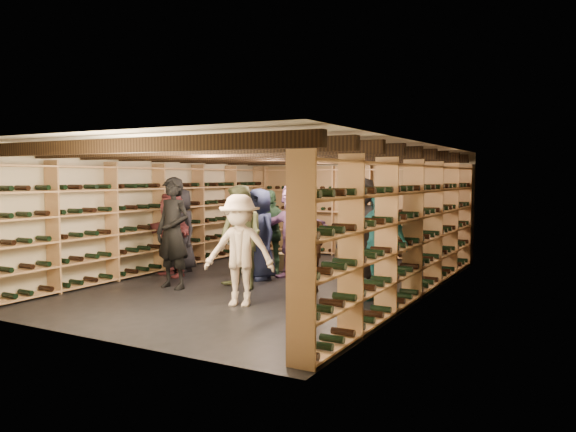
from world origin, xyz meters
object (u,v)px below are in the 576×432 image
(person_0, at_px, (181,230))
(person_10, at_px, (269,232))
(person_8, at_px, (307,245))
(person_11, at_px, (294,230))
(person_5, at_px, (171,234))
(person_1, at_px, (173,233))
(person_12, at_px, (362,229))
(person_7, at_px, (354,242))
(person_6, at_px, (259,234))
(person_2, at_px, (241,237))
(person_9, at_px, (243,232))
(person_3, at_px, (240,250))
(crate_stack_left, at_px, (349,252))
(crate_loose, at_px, (298,264))
(crate_stack_right, at_px, (289,262))
(person_4, at_px, (379,244))

(person_0, xyz_separation_m, person_10, (1.73, 0.54, -0.01))
(person_8, distance_m, person_11, 1.29)
(person_11, bearing_deg, person_5, -154.67)
(person_1, bearing_deg, person_10, 73.45)
(person_0, distance_m, person_12, 3.63)
(person_7, height_order, person_12, person_12)
(person_6, xyz_separation_m, person_11, (0.50, 0.40, 0.06))
(person_5, xyz_separation_m, person_11, (2.15, 0.91, 0.09))
(person_2, distance_m, person_6, 0.92)
(person_1, distance_m, person_5, 1.22)
(person_0, distance_m, person_1, 1.74)
(person_8, relative_size, person_9, 0.98)
(person_11, bearing_deg, person_9, 179.58)
(person_8, bearing_deg, person_1, -137.72)
(person_0, height_order, person_3, person_0)
(crate_stack_left, height_order, person_8, person_8)
(crate_loose, height_order, person_10, person_10)
(person_7, bearing_deg, person_10, 179.32)
(crate_stack_right, height_order, person_6, person_6)
(person_7, xyz_separation_m, person_10, (-2.01, 0.67, 0.01))
(crate_loose, xyz_separation_m, person_3, (0.81, -3.35, 0.73))
(person_6, height_order, person_9, person_6)
(crate_loose, relative_size, person_12, 0.27)
(crate_stack_right, xyz_separation_m, person_12, (1.71, -0.40, 0.77))
(person_11, height_order, person_12, person_12)
(crate_stack_left, distance_m, person_5, 3.60)
(crate_stack_right, relative_size, person_3, 0.34)
(crate_loose, bearing_deg, person_1, -107.36)
(person_0, height_order, person_2, person_2)
(person_7, distance_m, person_11, 1.50)
(person_7, relative_size, person_11, 0.90)
(person_4, height_order, person_7, person_4)
(person_1, relative_size, person_3, 1.15)
(crate_loose, height_order, person_2, person_2)
(person_4, height_order, person_9, person_4)
(person_4, relative_size, person_10, 1.06)
(person_8, distance_m, person_12, 1.42)
(person_3, relative_size, person_9, 1.02)
(crate_loose, height_order, person_6, person_6)
(person_5, height_order, person_9, person_5)
(person_5, xyz_separation_m, person_10, (1.54, 1.06, 0.01))
(person_4, bearing_deg, person_1, -150.74)
(person_9, bearing_deg, person_1, -73.27)
(crate_loose, bearing_deg, person_9, -126.07)
(person_3, distance_m, person_8, 1.39)
(person_5, relative_size, person_11, 0.90)
(person_0, xyz_separation_m, person_9, (1.19, 0.45, -0.03))
(person_4, bearing_deg, person_8, -164.41)
(person_0, relative_size, person_12, 0.88)
(crate_loose, relative_size, person_11, 0.28)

